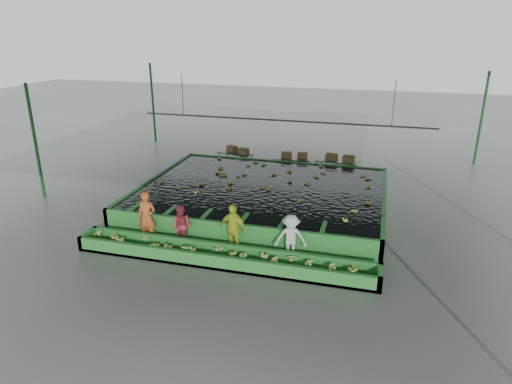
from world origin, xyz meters
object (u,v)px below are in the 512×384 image
(box_stack_mid, at_px, (294,158))
(box_stack_right, at_px, (340,161))
(worker_d, at_px, (291,238))
(box_stack_left, at_px, (238,153))
(packing_table_right, at_px, (336,169))
(packing_table_mid, at_px, (291,166))
(worker_a, at_px, (147,217))
(worker_c, at_px, (233,229))
(packing_table_left, at_px, (235,160))
(worker_b, at_px, (182,226))
(sorting_trough, at_px, (222,256))
(flotation_tank, at_px, (262,196))

(box_stack_mid, height_order, box_stack_right, box_stack_right)
(worker_d, distance_m, box_stack_left, 10.43)
(packing_table_right, bearing_deg, packing_table_mid, -179.86)
(worker_a, height_order, worker_c, worker_a)
(packing_table_mid, bearing_deg, packing_table_left, 174.21)
(worker_c, xyz_separation_m, worker_d, (1.96, 0.00, -0.08))
(worker_b, relative_size, box_stack_right, 1.05)
(worker_c, height_order, packing_table_mid, worker_c)
(packing_table_left, bearing_deg, packing_table_right, -3.28)
(worker_a, bearing_deg, worker_d, 0.11)
(sorting_trough, distance_m, worker_d, 2.29)
(packing_table_left, xyz_separation_m, box_stack_left, (0.12, 0.06, 0.43))
(worker_c, distance_m, packing_table_mid, 8.93)
(packing_table_left, height_order, packing_table_right, packing_table_right)
(worker_a, bearing_deg, worker_c, 0.11)
(worker_c, height_order, box_stack_left, worker_c)
(worker_b, relative_size, worker_d, 0.94)
(worker_a, xyz_separation_m, worker_b, (1.33, -0.00, -0.19))
(worker_c, relative_size, box_stack_mid, 1.33)
(box_stack_left, distance_m, box_stack_right, 5.43)
(flotation_tank, height_order, box_stack_mid, box_stack_mid)
(packing_table_left, bearing_deg, worker_a, -91.56)
(worker_d, relative_size, packing_table_left, 0.85)
(flotation_tank, xyz_separation_m, packing_table_left, (-2.79, 4.93, -0.03))
(worker_c, bearing_deg, worker_b, -166.79)
(packing_table_right, bearing_deg, box_stack_right, -8.56)
(sorting_trough, height_order, packing_table_left, packing_table_left)
(worker_a, bearing_deg, packing_table_right, 57.75)
(sorting_trough, distance_m, box_stack_mid, 9.80)
(worker_d, bearing_deg, worker_c, 169.61)
(box_stack_mid, relative_size, box_stack_right, 0.93)
(worker_a, xyz_separation_m, worker_c, (3.16, 0.00, -0.06))
(worker_a, height_order, worker_d, worker_a)
(worker_a, relative_size, box_stack_right, 1.32)
(box_stack_left, bearing_deg, packing_table_mid, -7.16)
(box_stack_left, bearing_deg, flotation_tank, -61.84)
(packing_table_mid, xyz_separation_m, box_stack_mid, (0.14, 0.06, 0.44))
(flotation_tank, height_order, worker_b, worker_b)
(box_stack_left, xyz_separation_m, box_stack_right, (5.42, -0.39, 0.07))
(worker_c, distance_m, packing_table_left, 9.69)
(worker_a, bearing_deg, worker_b, 0.11)
(worker_a, bearing_deg, packing_table_mid, 69.47)
(flotation_tank, bearing_deg, worker_c, -88.46)
(sorting_trough, height_order, box_stack_mid, box_stack_mid)
(flotation_tank, bearing_deg, packing_table_right, 60.53)
(box_stack_left, bearing_deg, worker_c, -73.31)
(flotation_tank, bearing_deg, box_stack_right, 59.12)
(packing_table_left, xyz_separation_m, packing_table_right, (5.40, -0.31, 0.04))
(flotation_tank, relative_size, box_stack_right, 7.06)
(flotation_tank, bearing_deg, worker_a, -125.27)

